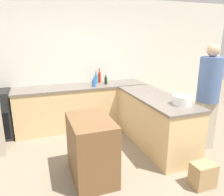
% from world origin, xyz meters
% --- Properties ---
extents(ground_plane, '(14.00, 14.00, 0.00)m').
position_xyz_m(ground_plane, '(0.00, 0.00, 0.00)').
color(ground_plane, gray).
extents(wall_back, '(8.00, 0.06, 2.70)m').
position_xyz_m(wall_back, '(0.00, 2.37, 1.35)').
color(wall_back, silver).
rests_on(wall_back, ground_plane).
extents(counter_back, '(2.76, 0.69, 0.90)m').
position_xyz_m(counter_back, '(0.00, 2.02, 0.45)').
color(counter_back, '#D6B27A').
rests_on(counter_back, ground_plane).
extents(counter_peninsula, '(0.69, 1.88, 0.90)m').
position_xyz_m(counter_peninsula, '(1.04, 0.76, 0.45)').
color(counter_peninsula, '#D6B27A').
rests_on(counter_peninsula, ground_plane).
extents(island_table, '(0.54, 0.83, 0.86)m').
position_xyz_m(island_table, '(-0.28, 0.19, 0.43)').
color(island_table, brown).
rests_on(island_table, ground_plane).
extents(mixing_bowl, '(0.29, 0.29, 0.14)m').
position_xyz_m(mixing_bowl, '(1.16, 0.20, 0.97)').
color(mixing_bowl, white).
rests_on(mixing_bowl, counter_peninsula).
extents(water_bottle_blue, '(0.08, 0.08, 0.19)m').
position_xyz_m(water_bottle_blue, '(0.22, 1.84, 0.98)').
color(water_bottle_blue, '#386BB7').
rests_on(water_bottle_blue, counter_back).
extents(wine_bottle_dark, '(0.06, 0.06, 0.20)m').
position_xyz_m(wine_bottle_dark, '(0.53, 1.98, 0.98)').
color(wine_bottle_dark, black).
rests_on(wine_bottle_dark, counter_back).
extents(hot_sauce_bottle, '(0.06, 0.06, 0.31)m').
position_xyz_m(hot_sauce_bottle, '(0.45, 2.20, 1.03)').
color(hot_sauce_bottle, red).
rests_on(hot_sauce_bottle, counter_back).
extents(dish_soap_bottle, '(0.07, 0.07, 0.27)m').
position_xyz_m(dish_soap_bottle, '(0.35, 2.11, 1.01)').
color(dish_soap_bottle, '#338CBF').
rests_on(dish_soap_bottle, counter_back).
extents(person_at_peninsula, '(0.36, 0.36, 1.79)m').
position_xyz_m(person_at_peninsula, '(1.76, 0.32, 0.97)').
color(person_at_peninsula, '#ADA38E').
rests_on(person_at_peninsula, ground_plane).
extents(paper_bag, '(0.31, 0.22, 0.33)m').
position_xyz_m(paper_bag, '(1.03, -0.51, 0.17)').
color(paper_bag, '#A88456').
rests_on(paper_bag, ground_plane).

